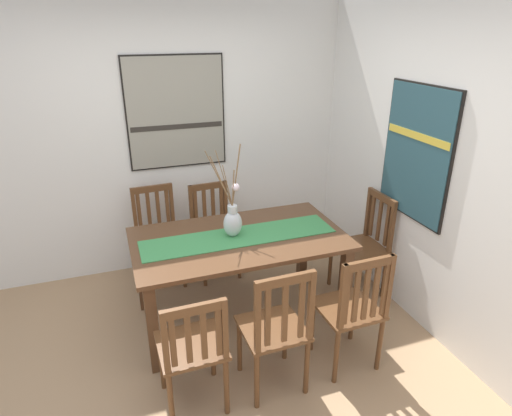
{
  "coord_description": "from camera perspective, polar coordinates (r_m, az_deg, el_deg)",
  "views": [
    {
      "loc": [
        -0.52,
        -2.35,
        2.36
      ],
      "look_at": [
        0.54,
        0.66,
        1.0
      ],
      "focal_mm": 30.48,
      "sensor_mm": 36.0,
      "label": 1
    }
  ],
  "objects": [
    {
      "name": "chair_3",
      "position": [
        2.98,
        2.62,
        -15.52
      ],
      "size": [
        0.43,
        0.43,
        0.98
      ],
      "color": "brown",
      "rests_on": "ground_plane"
    },
    {
      "name": "table_runner",
      "position": [
        3.51,
        -2.25,
        -3.76
      ],
      "size": [
        1.57,
        0.36,
        0.01
      ],
      "primitive_type": "cube",
      "color": "#388447",
      "rests_on": "dining_table"
    },
    {
      "name": "centerpiece_vase",
      "position": [
        3.47,
        -3.08,
        -1.49
      ],
      "size": [
        0.3,
        0.25,
        0.74
      ],
      "color": "silver",
      "rests_on": "dining_table"
    },
    {
      "name": "chair_0",
      "position": [
        3.22,
        12.6,
        -12.69
      ],
      "size": [
        0.43,
        0.43,
        0.97
      ],
      "color": "brown",
      "rests_on": "ground_plane"
    },
    {
      "name": "ground_plane",
      "position": [
        3.39,
        -5.3,
        -21.66
      ],
      "size": [
        6.4,
        6.4,
        0.03
      ],
      "primitive_type": "cube",
      "color": "#A37F5B"
    },
    {
      "name": "chair_4",
      "position": [
        2.89,
        -8.28,
        -17.77
      ],
      "size": [
        0.43,
        0.43,
        0.9
      ],
      "color": "brown",
      "rests_on": "ground_plane"
    },
    {
      "name": "chair_5",
      "position": [
        4.13,
        14.07,
        -4.52
      ],
      "size": [
        0.43,
        0.43,
        0.96
      ],
      "color": "brown",
      "rests_on": "ground_plane"
    },
    {
      "name": "painting_on_side_wall",
      "position": [
        3.7,
        20.37,
        6.75
      ],
      "size": [
        0.05,
        0.77,
        1.08
      ],
      "color": "black"
    },
    {
      "name": "painting_on_back_wall",
      "position": [
        4.27,
        -10.45,
        12.2
      ],
      "size": [
        0.93,
        0.05,
        1.05
      ],
      "color": "black"
    },
    {
      "name": "wall_back",
      "position": [
        4.36,
        -12.2,
        9.15
      ],
      "size": [
        6.4,
        0.12,
        2.7
      ],
      "primitive_type": "cube",
      "color": "silver",
      "rests_on": "ground_plane"
    },
    {
      "name": "chair_2",
      "position": [
        4.29,
        -12.76,
        -3.33
      ],
      "size": [
        0.44,
        0.44,
        0.94
      ],
      "color": "brown",
      "rests_on": "ground_plane"
    },
    {
      "name": "wall_side",
      "position": [
        3.5,
        24.79,
        4.08
      ],
      "size": [
        0.12,
        6.4,
        2.7
      ],
      "primitive_type": "cube",
      "color": "silver",
      "rests_on": "ground_plane"
    },
    {
      "name": "dining_table",
      "position": [
        3.57,
        -2.22,
        -5.42
      ],
      "size": [
        1.71,
        0.97,
        0.77
      ],
      "color": "#51331E",
      "rests_on": "ground_plane"
    },
    {
      "name": "chair_1",
      "position": [
        4.35,
        -5.59,
        -2.59
      ],
      "size": [
        0.45,
        0.45,
        0.91
      ],
      "color": "brown",
      "rests_on": "ground_plane"
    }
  ]
}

